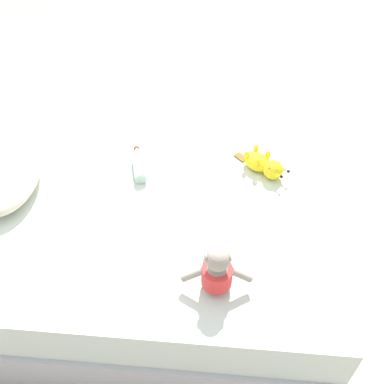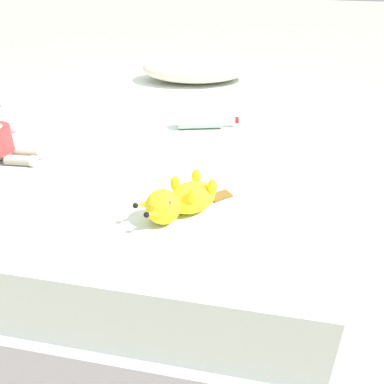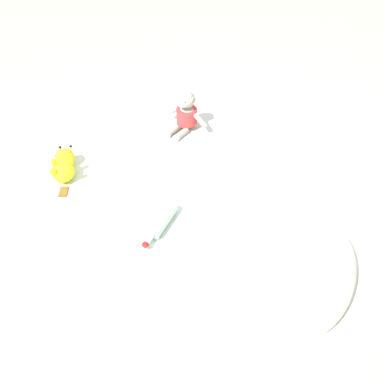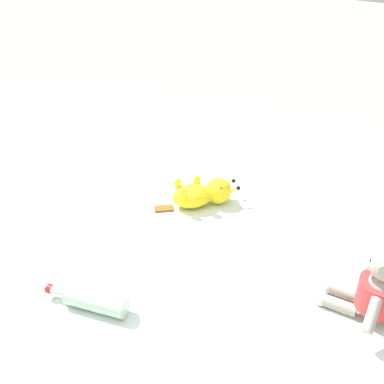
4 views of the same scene
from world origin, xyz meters
name	(u,v)px [view 3 (image 3 of 4)]	position (x,y,z in m)	size (l,w,h in m)	color
ground_plane	(192,263)	(0.00, 0.00, 0.00)	(16.00, 16.00, 0.00)	#B7A893
bed	(192,234)	(0.00, 0.00, 0.25)	(1.44, 1.98, 0.51)	#B2B2B7
pillow	(309,272)	(0.07, 0.64, 0.58)	(0.65, 0.46, 0.14)	beige
plush_monkey	(186,114)	(-0.44, -0.42, 0.60)	(0.23, 0.29, 0.24)	#9E9384
plush_yellow_creature	(64,165)	(0.27, -0.63, 0.55)	(0.26, 0.28, 0.10)	yellow
glass_bottle	(162,221)	(0.22, 0.01, 0.54)	(0.25, 0.11, 0.06)	#B2D1B7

